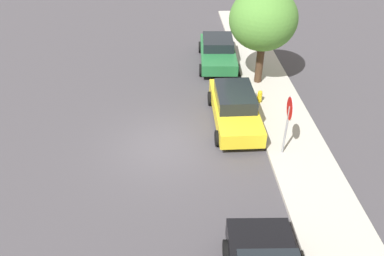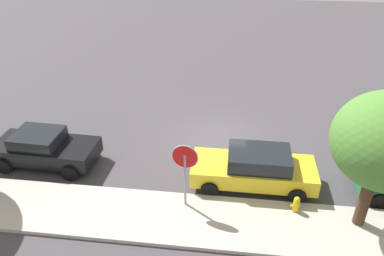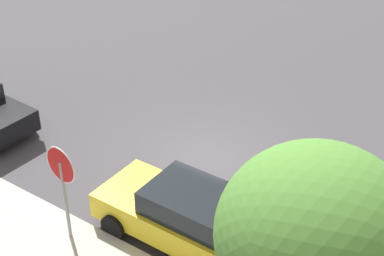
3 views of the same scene
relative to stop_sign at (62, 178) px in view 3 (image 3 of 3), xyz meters
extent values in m
plane|color=#423F44|center=(-0.82, -4.55, -1.79)|extent=(60.00, 60.00, 0.00)
cylinder|color=gray|center=(0.00, 0.00, -0.69)|extent=(0.08, 0.08, 2.21)
cylinder|color=white|center=(0.00, 0.00, 0.33)|extent=(0.89, 0.08, 0.89)
cylinder|color=red|center=(0.00, 0.00, 0.33)|extent=(0.83, 0.08, 0.83)
cube|color=yellow|center=(-2.32, -1.52, -1.17)|extent=(4.51, 1.74, 0.63)
cube|color=black|center=(-2.49, -1.52, -0.57)|extent=(2.23, 1.53, 0.56)
cylinder|color=black|center=(-0.78, -0.65, -1.47)|extent=(0.64, 0.22, 0.64)
cylinder|color=black|center=(-0.78, -2.39, -1.47)|extent=(0.64, 0.22, 0.64)
cylinder|color=black|center=(-3.85, -2.39, -1.47)|extent=(0.64, 0.22, 0.64)
cylinder|color=black|center=(4.47, -2.71, -1.47)|extent=(0.65, 0.25, 0.64)
ellipsoid|color=#4C8433|center=(-5.86, 0.17, 1.50)|extent=(3.17, 3.17, 2.87)
camera|label=1|loc=(10.93, -4.06, 7.40)|focal=35.00mm
camera|label=2|loc=(-1.42, 9.71, 7.25)|focal=35.00mm
camera|label=3|loc=(-8.15, 6.82, 7.64)|focal=55.00mm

